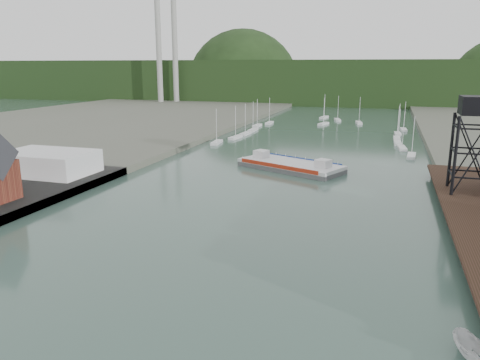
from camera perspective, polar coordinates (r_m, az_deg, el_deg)
The scene contains 7 objects.
white_shed at distance 102.40m, azimuth -22.39°, elevation 1.99°, with size 18.00×12.00×4.50m, color silver.
lift_tower at distance 86.11m, azimuth 27.00°, elevation 7.43°, with size 6.50×6.50×16.00m.
marina_sailboats at distance 168.00m, azimuth 10.24°, elevation 5.86°, with size 57.71×92.65×0.90m.
smokestacks at distance 288.74m, azimuth -8.89°, elevation 15.06°, with size 11.20×8.20×60.00m.
distant_hills at distance 329.22m, azimuth 13.42°, elevation 11.27°, with size 500.00×120.00×80.00m.
chain_ferry at distance 106.50m, azimuth 6.16°, elevation 1.80°, with size 25.50×18.34×3.41m.
motorboat at distance 43.30m, azimuth 26.75°, elevation -18.36°, with size 1.97×5.25×2.03m, color silver.
Camera 1 is at (21.11, -26.66, 23.04)m, focal length 35.00 mm.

